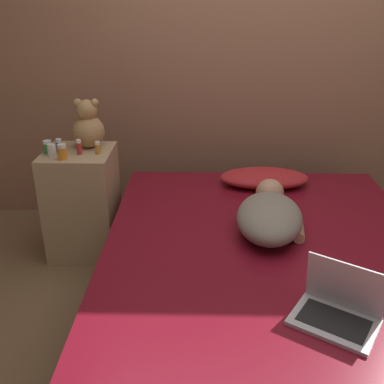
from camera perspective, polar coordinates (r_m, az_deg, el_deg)
The scene contains 14 objects.
ground_plane at distance 2.58m, azimuth 8.98°, elevation -15.38°, with size 12.00×12.00×0.00m, color brown.
wall_back at distance 3.32m, azimuth 7.65°, elevation 18.18°, with size 8.00×0.06×2.60m.
bed at distance 2.45m, azimuth 9.32°, elevation -11.33°, with size 1.71×2.06×0.45m.
nightstand at distance 3.06m, azimuth -13.70°, elevation -1.29°, with size 0.43×0.43×0.71m.
pillow at distance 3.01m, azimuth 9.15°, elevation 1.78°, with size 0.58×0.31×0.11m.
person_lying at distance 2.44m, azimuth 9.88°, elevation -2.82°, with size 0.42×0.71×0.18m.
laptop at distance 1.89m, azimuth 18.04°, elevation -13.84°, with size 0.38×0.36×0.23m.
teddy_bear at distance 2.95m, azimuth -13.05°, elevation 8.11°, with size 0.20×0.20×0.31m.
bottle_blue at distance 2.92m, azimuth -16.52°, elevation 5.63°, with size 0.04×0.04×0.09m.
bottle_orange at distance 2.79m, azimuth -16.16°, elevation 4.91°, with size 0.05×0.05×0.09m.
bottle_amber at distance 2.84m, azimuth -11.86°, elevation 5.50°, with size 0.03×0.03×0.08m.
bottle_white at distance 2.87m, azimuth -17.40°, elevation 5.07°, with size 0.05×0.05×0.07m.
bottle_green at distance 2.93m, azimuth -17.87°, elevation 5.47°, with size 0.06×0.06×0.08m.
bottle_red at distance 2.85m, azimuth -14.15°, elevation 5.54°, with size 0.03×0.03×0.09m.
Camera 1 is at (-0.34, -1.98, 1.63)m, focal length 42.00 mm.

